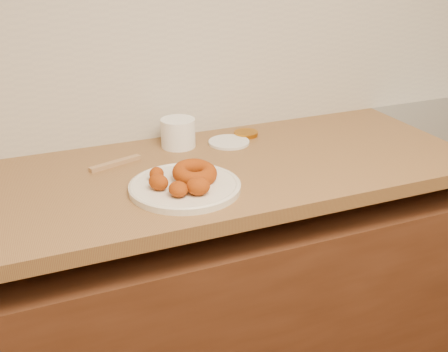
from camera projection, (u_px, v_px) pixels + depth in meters
The scene contains 10 objects.
base_cabinet at pixel (284, 296), 1.87m from camera, with size 3.60×0.60×0.77m, color #58301D.
butcher_block at pixel (70, 197), 1.44m from camera, with size 2.30×0.62×0.04m, color olive.
backsplash at pixel (250, 35), 1.80m from camera, with size 3.60×0.02×0.60m, color #BDB7A9.
donut_plate at pixel (185, 187), 1.43m from camera, with size 0.29×0.29×0.02m, color white.
ring_donut at pixel (194, 173), 1.44m from camera, with size 0.12×0.12×0.04m, color #9F3F05.
fried_dough_chunks at pixel (177, 184), 1.38m from camera, with size 0.15×0.19×0.04m.
plastic_tub at pixel (178, 133), 1.70m from camera, with size 0.10×0.10×0.09m, color white.
tub_lid at pixel (229, 142), 1.74m from camera, with size 0.13×0.13×0.01m, color white.
brass_jar_lid at pixel (246, 134), 1.81m from camera, with size 0.08×0.08×0.01m, color #B47116.
wooden_utensil at pixel (115, 163), 1.58m from camera, with size 0.16×0.02×0.01m, color #A47B52.
Camera 1 is at (-0.79, 0.34, 1.51)m, focal length 45.00 mm.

